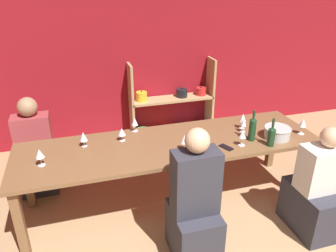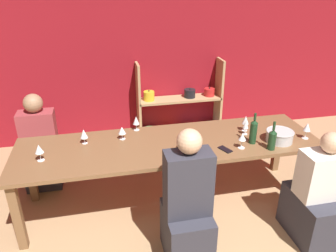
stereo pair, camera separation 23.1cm
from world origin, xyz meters
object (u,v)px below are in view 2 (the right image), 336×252
at_px(wine_glass_white_a, 136,121).
at_px(wine_glass_red_c, 307,127).
at_px(wine_glass_empty_b, 246,120).
at_px(wine_glass_red_b, 246,125).
at_px(person_near_a, 187,213).
at_px(wine_bottle_dark, 253,131).
at_px(dining_table, 170,149).
at_px(shelf_unit, 178,113).
at_px(wine_bottle_green, 272,139).
at_px(mixing_bowl, 280,136).
at_px(wine_glass_red_a, 242,137).
at_px(wine_glass_empty_c, 122,130).
at_px(person_near_b, 318,201).
at_px(cell_phone, 225,149).
at_px(wine_glass_empty_a, 39,149).
at_px(wine_glass_red_e, 84,134).
at_px(wine_glass_red_d, 183,140).
at_px(person_far_a, 42,151).

bearing_deg(wine_glass_white_a, wine_glass_red_c, -18.77).
bearing_deg(wine_glass_empty_b, wine_glass_white_a, 166.98).
distance_m(wine_glass_red_b, person_near_a, 1.27).
distance_m(wine_bottle_dark, wine_glass_empty_b, 0.30).
relative_size(dining_table, wine_bottle_dark, 9.46).
xyz_separation_m(shelf_unit, wine_glass_empty_b, (0.39, -1.53, 0.49)).
bearing_deg(wine_bottle_green, mixing_bowl, 39.71).
bearing_deg(wine_glass_empty_b, wine_glass_red_c, -29.77).
xyz_separation_m(wine_glass_red_c, wine_glass_white_a, (-1.76, 0.60, -0.01)).
bearing_deg(shelf_unit, wine_glass_red_a, -84.36).
xyz_separation_m(dining_table, wine_glass_empty_c, (-0.48, 0.20, 0.17)).
height_order(wine_glass_red_b, person_near_b, person_near_b).
height_order(wine_glass_red_c, cell_phone, wine_glass_red_c).
relative_size(mixing_bowl, wine_glass_empty_a, 1.72).
bearing_deg(dining_table, wine_glass_white_a, 128.29).
bearing_deg(wine_bottle_green, person_near_a, -156.22).
xyz_separation_m(wine_bottle_dark, wine_glass_red_e, (-1.72, 0.37, -0.03)).
bearing_deg(wine_glass_empty_c, wine_glass_red_b, -7.27).
relative_size(wine_glass_red_d, wine_glass_red_e, 1.04).
distance_m(wine_glass_empty_a, wine_glass_empty_c, 0.85).
bearing_deg(wine_bottle_green, wine_glass_empty_c, 159.36).
xyz_separation_m(wine_glass_red_c, wine_glass_empty_b, (-0.56, 0.32, -0.00)).
bearing_deg(wine_glass_red_c, wine_glass_white_a, 161.23).
distance_m(wine_glass_white_a, cell_phone, 1.05).
distance_m(wine_glass_empty_a, wine_glass_red_d, 1.38).
height_order(wine_glass_red_e, person_far_a, person_far_a).
bearing_deg(dining_table, wine_glass_red_b, 1.61).
height_order(wine_glass_red_e, person_near_b, person_near_b).
distance_m(wine_glass_empty_b, person_near_a, 1.35).
bearing_deg(shelf_unit, wine_glass_empty_b, -75.58).
xyz_separation_m(wine_bottle_green, wine_bottle_dark, (-0.13, 0.17, 0.02)).
distance_m(wine_glass_empty_a, wine_glass_red_b, 2.15).
relative_size(wine_glass_red_b, person_near_a, 0.13).
relative_size(dining_table, person_near_b, 2.81).
height_order(wine_glass_red_d, wine_glass_red_e, wine_glass_red_d).
relative_size(person_near_a, person_near_b, 1.14).
height_order(wine_bottle_green, person_far_a, person_far_a).
height_order(wine_glass_empty_b, wine_glass_red_e, wine_glass_empty_b).
bearing_deg(dining_table, cell_phone, -27.67).
bearing_deg(wine_glass_red_c, mixing_bowl, -179.68).
height_order(wine_bottle_green, wine_glass_red_c, wine_bottle_green).
bearing_deg(wine_glass_empty_b, wine_glass_red_e, 177.71).
bearing_deg(person_near_b, wine_bottle_green, 123.54).
distance_m(wine_bottle_green, wine_glass_red_a, 0.30).
distance_m(wine_glass_red_a, wine_glass_empty_c, 1.26).
xyz_separation_m(wine_glass_red_b, wine_glass_red_c, (0.60, -0.24, 0.01)).
relative_size(wine_glass_red_a, wine_glass_red_b, 0.96).
distance_m(wine_bottle_green, cell_phone, 0.48).
bearing_deg(wine_glass_red_a, cell_phone, -179.10).
height_order(wine_glass_white_a, wine_glass_empty_c, wine_glass_white_a).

